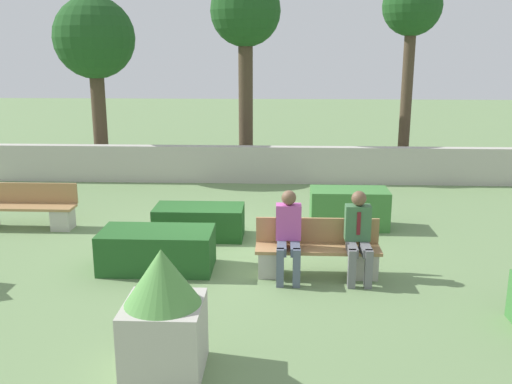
{
  "coord_description": "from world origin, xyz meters",
  "views": [
    {
      "loc": [
        0.86,
        -9.36,
        3.4
      ],
      "look_at": [
        0.43,
        0.5,
        0.9
      ],
      "focal_mm": 40.0,
      "sensor_mm": 36.0,
      "label": 1
    }
  ],
  "objects_px": {
    "bench_left_side": "(24,211)",
    "bench_front": "(317,254)",
    "tree_leftmost": "(94,41)",
    "tree_center_right": "(412,14)",
    "person_seated_woman": "(288,231)",
    "person_seated_man": "(358,232)",
    "tree_center_left": "(245,18)",
    "planter_corner_right": "(163,312)"
  },
  "relations": [
    {
      "from": "bench_left_side",
      "to": "tree_center_right",
      "type": "height_order",
      "value": "tree_center_right"
    },
    {
      "from": "bench_front",
      "to": "tree_leftmost",
      "type": "relative_size",
      "value": 0.4
    },
    {
      "from": "bench_left_side",
      "to": "person_seated_woman",
      "type": "distance_m",
      "value": 5.58
    },
    {
      "from": "person_seated_woman",
      "to": "tree_center_left",
      "type": "xyz_separation_m",
      "value": [
        -1.11,
        7.75,
        3.42
      ]
    },
    {
      "from": "tree_leftmost",
      "to": "tree_center_right",
      "type": "xyz_separation_m",
      "value": [
        8.35,
        0.54,
        0.69
      ]
    },
    {
      "from": "person_seated_man",
      "to": "planter_corner_right",
      "type": "distance_m",
      "value": 3.58
    },
    {
      "from": "person_seated_man",
      "to": "bench_front",
      "type": "bearing_deg",
      "value": 166.82
    },
    {
      "from": "person_seated_woman",
      "to": "tree_center_right",
      "type": "distance_m",
      "value": 9.1
    },
    {
      "from": "planter_corner_right",
      "to": "tree_center_right",
      "type": "distance_m",
      "value": 11.92
    },
    {
      "from": "tree_center_left",
      "to": "person_seated_man",
      "type": "bearing_deg",
      "value": -74.5
    },
    {
      "from": "person_seated_man",
      "to": "tree_center_left",
      "type": "distance_m",
      "value": 8.74
    },
    {
      "from": "bench_front",
      "to": "person_seated_woman",
      "type": "bearing_deg",
      "value": -162.99
    },
    {
      "from": "person_seated_woman",
      "to": "bench_left_side",
      "type": "bearing_deg",
      "value": 155.96
    },
    {
      "from": "bench_left_side",
      "to": "planter_corner_right",
      "type": "xyz_separation_m",
      "value": [
        3.73,
        -4.93,
        0.36
      ]
    },
    {
      "from": "planter_corner_right",
      "to": "tree_leftmost",
      "type": "relative_size",
      "value": 0.3
    },
    {
      "from": "planter_corner_right",
      "to": "tree_center_left",
      "type": "relative_size",
      "value": 0.26
    },
    {
      "from": "planter_corner_right",
      "to": "bench_left_side",
      "type": "bearing_deg",
      "value": 127.12
    },
    {
      "from": "bench_left_side",
      "to": "tree_center_right",
      "type": "distance_m",
      "value": 10.73
    },
    {
      "from": "planter_corner_right",
      "to": "tree_center_left",
      "type": "distance_m",
      "value": 10.98
    },
    {
      "from": "person_seated_man",
      "to": "planter_corner_right",
      "type": "bearing_deg",
      "value": -131.9
    },
    {
      "from": "person_seated_man",
      "to": "person_seated_woman",
      "type": "bearing_deg",
      "value": -179.97
    },
    {
      "from": "bench_front",
      "to": "person_seated_man",
      "type": "bearing_deg",
      "value": -13.18
    },
    {
      "from": "bench_left_side",
      "to": "tree_center_left",
      "type": "distance_m",
      "value": 7.78
    },
    {
      "from": "person_seated_man",
      "to": "tree_leftmost",
      "type": "xyz_separation_m",
      "value": [
        -6.11,
        7.18,
        2.82
      ]
    },
    {
      "from": "bench_left_side",
      "to": "planter_corner_right",
      "type": "bearing_deg",
      "value": -43.54
    },
    {
      "from": "bench_left_side",
      "to": "tree_center_right",
      "type": "xyz_separation_m",
      "value": [
        8.36,
        5.45,
        3.93
      ]
    },
    {
      "from": "bench_left_side",
      "to": "planter_corner_right",
      "type": "relative_size",
      "value": 1.42
    },
    {
      "from": "bench_left_side",
      "to": "bench_front",
      "type": "bearing_deg",
      "value": -11.7
    },
    {
      "from": "bench_left_side",
      "to": "tree_leftmost",
      "type": "xyz_separation_m",
      "value": [
        0.01,
        4.92,
        3.23
      ]
    },
    {
      "from": "bench_left_side",
      "to": "planter_corner_right",
      "type": "distance_m",
      "value": 6.19
    },
    {
      "from": "bench_left_side",
      "to": "tree_center_left",
      "type": "bearing_deg",
      "value": 63.45
    },
    {
      "from": "bench_front",
      "to": "person_seated_man",
      "type": "relative_size",
      "value": 1.42
    },
    {
      "from": "tree_center_left",
      "to": "bench_left_side",
      "type": "bearing_deg",
      "value": -125.88
    },
    {
      "from": "person_seated_man",
      "to": "person_seated_woman",
      "type": "height_order",
      "value": "person_seated_man"
    },
    {
      "from": "bench_front",
      "to": "tree_center_right",
      "type": "relative_size",
      "value": 0.36
    },
    {
      "from": "bench_left_side",
      "to": "tree_center_left",
      "type": "xyz_separation_m",
      "value": [
        3.97,
        5.49,
        3.83
      ]
    },
    {
      "from": "tree_center_right",
      "to": "tree_center_left",
      "type": "bearing_deg",
      "value": 179.57
    },
    {
      "from": "person_seated_man",
      "to": "tree_center_left",
      "type": "height_order",
      "value": "tree_center_left"
    },
    {
      "from": "tree_center_right",
      "to": "bench_left_side",
      "type": "bearing_deg",
      "value": -146.88
    },
    {
      "from": "person_seated_woman",
      "to": "tree_center_right",
      "type": "bearing_deg",
      "value": 66.96
    },
    {
      "from": "planter_corner_right",
      "to": "tree_center_right",
      "type": "bearing_deg",
      "value": 65.96
    },
    {
      "from": "bench_front",
      "to": "tree_leftmost",
      "type": "distance_m",
      "value": 9.52
    }
  ]
}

